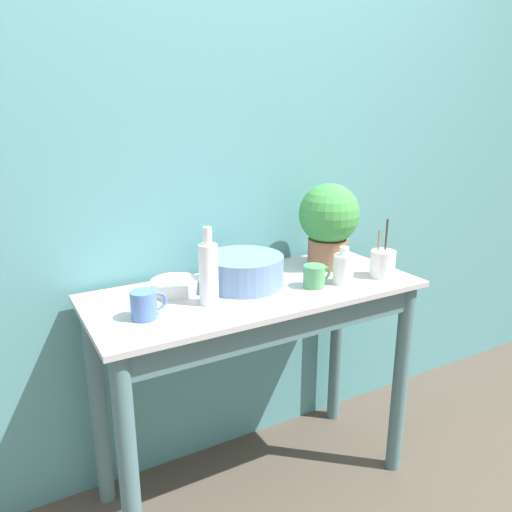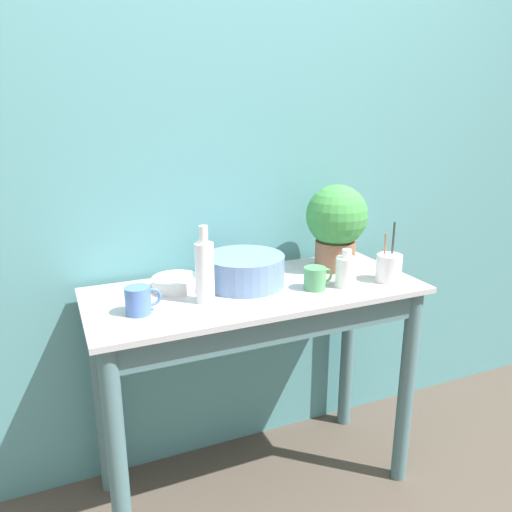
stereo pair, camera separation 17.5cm
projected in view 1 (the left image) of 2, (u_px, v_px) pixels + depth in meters
wall_back at (217, 176)px, 1.94m from camera, size 6.00×0.05×2.40m
counter_table at (259, 341)px, 1.83m from camera, size 1.20×0.51×0.84m
potted_plant at (329, 221)px, 1.98m from camera, size 0.24×0.24×0.34m
bowl_wash_large at (243, 270)px, 1.80m from camera, size 0.29×0.29×0.11m
bottle_tall at (209, 272)px, 1.61m from camera, size 0.06×0.06×0.26m
bottle_short at (343, 268)px, 1.82m from camera, size 0.07×0.07×0.14m
mug_blue at (145, 305)px, 1.52m from camera, size 0.11×0.08×0.09m
mug_green at (315, 276)px, 1.79m from camera, size 0.11×0.08×0.08m
bowl_small_enamel_white at (175, 286)px, 1.75m from camera, size 0.17×0.17×0.04m
utensil_cup at (383, 263)px, 1.89m from camera, size 0.09×0.09×0.22m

